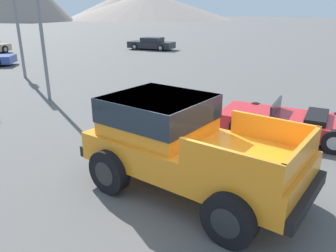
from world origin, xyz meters
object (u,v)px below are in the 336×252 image
(parked_car_dark, at_px, (152,43))
(traffic_light_crosswalk, at_px, (11,1))
(red_convertible_car, at_px, (290,123))
(orange_pickup_truck, at_px, (180,139))

(parked_car_dark, xyz_separation_m, traffic_light_crosswalk, (-12.79, -7.11, 3.50))
(red_convertible_car, height_order, parked_car_dark, parked_car_dark)
(red_convertible_car, bearing_deg, parked_car_dark, 40.78)
(red_convertible_car, relative_size, traffic_light_crosswalk, 0.76)
(orange_pickup_truck, relative_size, red_convertible_car, 1.15)
(red_convertible_car, xyz_separation_m, parked_car_dark, (7.27, 22.71, 0.18))
(red_convertible_car, distance_m, traffic_light_crosswalk, 16.96)
(orange_pickup_truck, height_order, traffic_light_crosswalk, traffic_light_crosswalk)
(red_convertible_car, xyz_separation_m, traffic_light_crosswalk, (-5.52, 15.60, 3.69))
(orange_pickup_truck, distance_m, traffic_light_crosswalk, 16.78)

